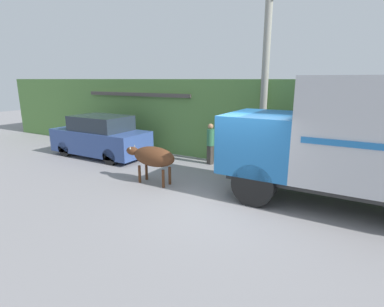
{
  "coord_description": "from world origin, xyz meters",
  "views": [
    {
      "loc": [
        2.93,
        -7.12,
        3.32
      ],
      "look_at": [
        -1.67,
        0.8,
        1.04
      ],
      "focal_mm": 28.0,
      "sensor_mm": 36.0,
      "label": 1
    }
  ],
  "objects": [
    {
      "name": "parked_suv",
      "position": [
        -6.97,
        1.96,
        0.86
      ],
      "size": [
        4.41,
        1.82,
        1.79
      ],
      "rotation": [
        0.0,
        0.0,
        0.03
      ],
      "color": "#334C8C",
      "rests_on": "ground_plane"
    },
    {
      "name": "utility_pole",
      "position": [
        -0.35,
        3.72,
        3.59
      ],
      "size": [
        0.9,
        0.26,
        6.97
      ],
      "color": "gray",
      "rests_on": "ground_plane"
    },
    {
      "name": "hillside_embankment",
      "position": [
        0.0,
        6.75,
        1.66
      ],
      "size": [
        32.0,
        5.74,
        3.31
      ],
      "color": "#568442",
      "rests_on": "ground_plane"
    },
    {
      "name": "ground_plane",
      "position": [
        0.0,
        0.0,
        0.0
      ],
      "size": [
        60.0,
        60.0,
        0.0
      ],
      "primitive_type": "plane",
      "color": "gray"
    },
    {
      "name": "pedestrian_on_hill",
      "position": [
        -2.26,
        3.26,
        0.91
      ],
      "size": [
        0.39,
        0.39,
        1.63
      ],
      "rotation": [
        0.0,
        0.0,
        2.7
      ],
      "color": "#38332D",
      "rests_on": "ground_plane"
    },
    {
      "name": "building_backdrop",
      "position": [
        -6.42,
        5.09,
        1.37
      ],
      "size": [
        5.85,
        2.7,
        2.7
      ],
      "color": "#99ADB7",
      "rests_on": "ground_plane"
    },
    {
      "name": "cargo_truck",
      "position": [
        3.07,
        1.27,
        1.86
      ],
      "size": [
        6.72,
        2.48,
        3.4
      ],
      "rotation": [
        0.0,
        0.0,
        0.02
      ],
      "color": "#2D2D2D",
      "rests_on": "ground_plane"
    },
    {
      "name": "brown_cow",
      "position": [
        -2.83,
        0.29,
        0.89
      ],
      "size": [
        1.89,
        0.65,
        1.23
      ],
      "rotation": [
        0.0,
        0.0,
        0.25
      ],
      "color": "#512D19",
      "rests_on": "ground_plane"
    }
  ]
}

